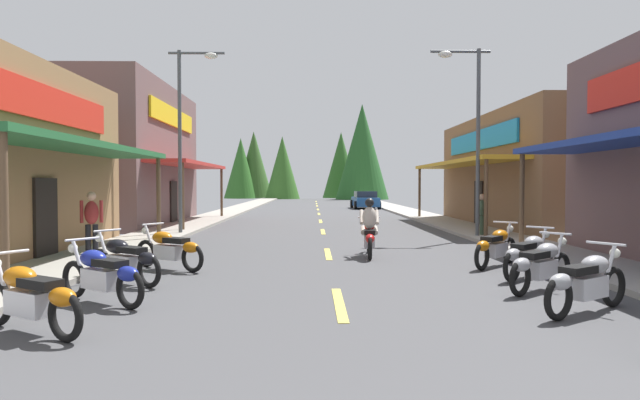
{
  "coord_description": "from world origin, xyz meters",
  "views": [
    {
      "loc": [
        -0.44,
        -0.73,
        1.93
      ],
      "look_at": [
        0.04,
        31.6,
        0.98
      ],
      "focal_mm": 29.51,
      "sensor_mm": 36.0,
      "label": 1
    }
  ],
  "objects_px": {
    "rider_cruising_lead": "(369,232)",
    "streetlamp_right": "(470,117)",
    "motorcycle_parked_left_2": "(125,259)",
    "pedestrian_waiting": "(482,213)",
    "motorcycle_parked_left_3": "(169,248)",
    "pedestrian_by_shop": "(92,219)",
    "motorcycle_parked_left_0": "(30,296)",
    "motorcycle_parked_right_1": "(586,281)",
    "motorcycle_parked_right_3": "(529,254)",
    "motorcycle_parked_left_1": "(102,274)",
    "parked_car_curbside": "(365,200)",
    "streetlamp_left": "(187,117)",
    "motorcycle_parked_right_4": "(496,246)",
    "motorcycle_parked_right_2": "(541,264)"
  },
  "relations": [
    {
      "from": "motorcycle_parked_left_1",
      "to": "rider_cruising_lead",
      "type": "height_order",
      "value": "rider_cruising_lead"
    },
    {
      "from": "streetlamp_left",
      "to": "motorcycle_parked_right_3",
      "type": "bearing_deg",
      "value": -45.08
    },
    {
      "from": "motorcycle_parked_right_4",
      "to": "motorcycle_parked_left_3",
      "type": "relative_size",
      "value": 0.87
    },
    {
      "from": "motorcycle_parked_right_1",
      "to": "pedestrian_waiting",
      "type": "distance_m",
      "value": 11.35
    },
    {
      "from": "motorcycle_parked_left_0",
      "to": "rider_cruising_lead",
      "type": "bearing_deg",
      "value": -94.64
    },
    {
      "from": "streetlamp_left",
      "to": "parked_car_curbside",
      "type": "relative_size",
      "value": 1.6
    },
    {
      "from": "pedestrian_waiting",
      "to": "motorcycle_parked_left_1",
      "type": "bearing_deg",
      "value": -113.8
    },
    {
      "from": "motorcycle_parked_left_1",
      "to": "parked_car_curbside",
      "type": "distance_m",
      "value": 34.58
    },
    {
      "from": "streetlamp_right",
      "to": "pedestrian_waiting",
      "type": "relative_size",
      "value": 4.22
    },
    {
      "from": "streetlamp_right",
      "to": "pedestrian_by_shop",
      "type": "xyz_separation_m",
      "value": [
        -11.4,
        -4.58,
        -3.3
      ]
    },
    {
      "from": "streetlamp_right",
      "to": "motorcycle_parked_left_2",
      "type": "height_order",
      "value": "streetlamp_right"
    },
    {
      "from": "motorcycle_parked_right_1",
      "to": "motorcycle_parked_right_3",
      "type": "relative_size",
      "value": 1.12
    },
    {
      "from": "streetlamp_left",
      "to": "motorcycle_parked_left_0",
      "type": "bearing_deg",
      "value": -85.39
    },
    {
      "from": "rider_cruising_lead",
      "to": "parked_car_curbside",
      "type": "xyz_separation_m",
      "value": [
        2.74,
        28.21,
        0.03
      ]
    },
    {
      "from": "motorcycle_parked_left_0",
      "to": "parked_car_curbside",
      "type": "xyz_separation_m",
      "value": [
        7.91,
        35.43,
        0.2
      ]
    },
    {
      "from": "rider_cruising_lead",
      "to": "streetlamp_right",
      "type": "bearing_deg",
      "value": -37.0
    },
    {
      "from": "pedestrian_by_shop",
      "to": "motorcycle_parked_left_3",
      "type": "bearing_deg",
      "value": -146.1
    },
    {
      "from": "motorcycle_parked_left_1",
      "to": "motorcycle_parked_left_3",
      "type": "height_order",
      "value": "same"
    },
    {
      "from": "motorcycle_parked_right_4",
      "to": "pedestrian_by_shop",
      "type": "distance_m",
      "value": 10.3
    },
    {
      "from": "motorcycle_parked_left_3",
      "to": "pedestrian_by_shop",
      "type": "relative_size",
      "value": 1.06
    },
    {
      "from": "motorcycle_parked_right_2",
      "to": "motorcycle_parked_right_3",
      "type": "relative_size",
      "value": 1.05
    },
    {
      "from": "motorcycle_parked_right_1",
      "to": "motorcycle_parked_right_3",
      "type": "xyz_separation_m",
      "value": [
        0.38,
        3.0,
        0.0
      ]
    },
    {
      "from": "motorcycle_parked_right_3",
      "to": "motorcycle_parked_left_0",
      "type": "xyz_separation_m",
      "value": [
        -8.1,
        -3.93,
        0.0
      ]
    },
    {
      "from": "streetlamp_right",
      "to": "motorcycle_parked_left_0",
      "type": "bearing_deg",
      "value": -128.13
    },
    {
      "from": "streetlamp_left",
      "to": "motorcycle_parked_right_2",
      "type": "relative_size",
      "value": 4.05
    },
    {
      "from": "streetlamp_right",
      "to": "pedestrian_waiting",
      "type": "xyz_separation_m",
      "value": [
        0.57,
        0.36,
        -3.4
      ]
    },
    {
      "from": "motorcycle_parked_right_3",
      "to": "pedestrian_by_shop",
      "type": "height_order",
      "value": "pedestrian_by_shop"
    },
    {
      "from": "motorcycle_parked_right_4",
      "to": "motorcycle_parked_left_3",
      "type": "xyz_separation_m",
      "value": [
        -7.54,
        -0.31,
        0.0
      ]
    },
    {
      "from": "streetlamp_right",
      "to": "motorcycle_parked_left_3",
      "type": "xyz_separation_m",
      "value": [
        -8.8,
        -6.62,
        -3.83
      ]
    },
    {
      "from": "streetlamp_left",
      "to": "motorcycle_parked_left_0",
      "type": "height_order",
      "value": "streetlamp_left"
    },
    {
      "from": "motorcycle_parked_right_1",
      "to": "motorcycle_parked_right_4",
      "type": "relative_size",
      "value": 1.14
    },
    {
      "from": "motorcycle_parked_right_1",
      "to": "rider_cruising_lead",
      "type": "distance_m",
      "value": 6.79
    },
    {
      "from": "motorcycle_parked_right_2",
      "to": "pedestrian_waiting",
      "type": "distance_m",
      "value": 9.71
    },
    {
      "from": "motorcycle_parked_right_4",
      "to": "motorcycle_parked_left_0",
      "type": "xyz_separation_m",
      "value": [
        -7.95,
        -5.42,
        0.0
      ]
    },
    {
      "from": "streetlamp_left",
      "to": "pedestrian_waiting",
      "type": "distance_m",
      "value": 11.45
    },
    {
      "from": "motorcycle_parked_left_0",
      "to": "pedestrian_waiting",
      "type": "xyz_separation_m",
      "value": [
        9.78,
        12.09,
        0.43
      ]
    },
    {
      "from": "motorcycle_parked_right_2",
      "to": "parked_car_curbside",
      "type": "distance_m",
      "value": 32.84
    },
    {
      "from": "motorcycle_parked_left_0",
      "to": "motorcycle_parked_left_1",
      "type": "height_order",
      "value": "same"
    },
    {
      "from": "streetlamp_right",
      "to": "motorcycle_parked_left_3",
      "type": "bearing_deg",
      "value": -143.03
    },
    {
      "from": "streetlamp_right",
      "to": "motorcycle_parked_right_1",
      "type": "relative_size",
      "value": 3.63
    },
    {
      "from": "motorcycle_parked_right_2",
      "to": "pedestrian_waiting",
      "type": "bearing_deg",
      "value": 38.87
    },
    {
      "from": "motorcycle_parked_left_0",
      "to": "rider_cruising_lead",
      "type": "distance_m",
      "value": 8.89
    },
    {
      "from": "motorcycle_parked_right_2",
      "to": "motorcycle_parked_right_4",
      "type": "height_order",
      "value": "same"
    },
    {
      "from": "motorcycle_parked_right_4",
      "to": "motorcycle_parked_left_0",
      "type": "relative_size",
      "value": 0.86
    },
    {
      "from": "streetlamp_right",
      "to": "motorcycle_parked_left_0",
      "type": "height_order",
      "value": "streetlamp_right"
    },
    {
      "from": "streetlamp_right",
      "to": "rider_cruising_lead",
      "type": "height_order",
      "value": "streetlamp_right"
    },
    {
      "from": "pedestrian_waiting",
      "to": "parked_car_curbside",
      "type": "distance_m",
      "value": 23.42
    },
    {
      "from": "motorcycle_parked_left_3",
      "to": "parked_car_curbside",
      "type": "distance_m",
      "value": 31.25
    },
    {
      "from": "streetlamp_right",
      "to": "pedestrian_by_shop",
      "type": "relative_size",
      "value": 3.84
    },
    {
      "from": "motorcycle_parked_left_2",
      "to": "pedestrian_waiting",
      "type": "bearing_deg",
      "value": -104.03
    }
  ]
}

